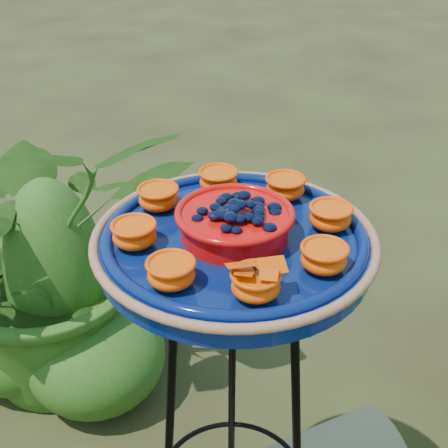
# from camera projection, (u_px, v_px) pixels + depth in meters

# --- Properties ---
(tripod_stand) EXTENTS (0.32, 0.33, 0.83)m
(tripod_stand) POSITION_uv_depth(u_px,v_px,m) (233.00, 405.00, 1.14)
(tripod_stand) COLOR black
(tripod_stand) RESTS_ON ground
(feeder_dish) EXTENTS (0.44, 0.44, 0.10)m
(feeder_dish) POSITION_uv_depth(u_px,v_px,m) (234.00, 237.00, 0.95)
(feeder_dish) COLOR #071752
(feeder_dish) RESTS_ON tripod_stand
(shrub_back_left) EXTENTS (0.96, 0.90, 0.85)m
(shrub_back_left) POSITION_uv_depth(u_px,v_px,m) (53.00, 251.00, 1.72)
(shrub_back_left) COLOR #2A5316
(shrub_back_left) RESTS_ON ground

